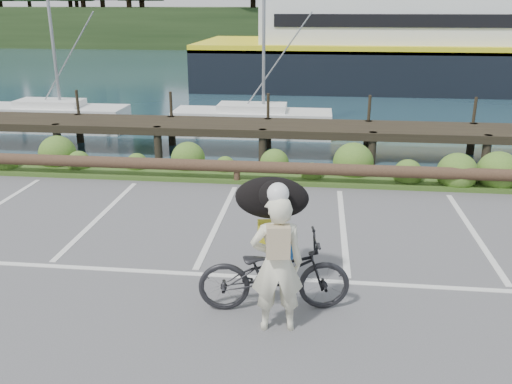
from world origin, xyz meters
TOP-DOWN VIEW (x-y plane):
  - ground at (0.00, 0.00)m, footprint 72.00×72.00m
  - harbor_backdrop at (0.39, 78.52)m, footprint 170.00×160.00m
  - vegetation_strip at (0.00, 5.30)m, footprint 34.00×1.60m
  - log_rail at (0.00, 4.60)m, footprint 32.00×0.30m
  - bicycle at (1.45, -1.32)m, footprint 2.34×1.11m
  - cyclist at (1.52, -1.84)m, footprint 0.79×0.58m
  - dog at (1.34, -0.61)m, footprint 0.73×1.22m

SIDE VIEW (x-z plane):
  - harbor_backdrop at x=0.39m, z-range -15.00..15.00m
  - ground at x=0.00m, z-range 0.00..0.00m
  - log_rail at x=0.00m, z-range -0.30..0.30m
  - vegetation_strip at x=0.00m, z-range 0.00..0.10m
  - bicycle at x=1.45m, z-range 0.00..1.18m
  - cyclist at x=1.52m, z-range 0.00..2.00m
  - dog at x=1.34m, z-range 1.18..1.84m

